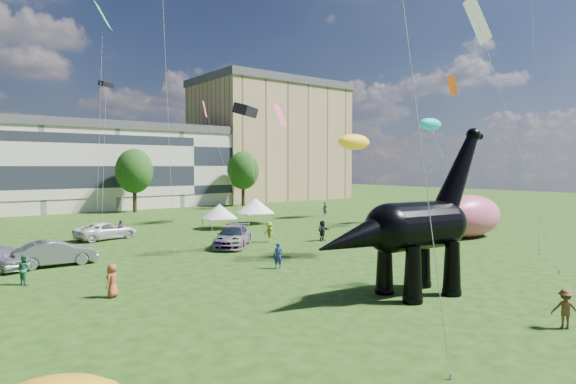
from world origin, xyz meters
TOP-DOWN VIEW (x-y plane):
  - ground at (0.00, 0.00)m, footprint 220.00×220.00m
  - apartment_block at (40.00, 65.00)m, footprint 28.00×18.00m
  - tree_mid_right at (8.00, 53.00)m, footprint 5.20×5.20m
  - tree_far_right at (26.00, 53.00)m, footprint 5.20×5.20m
  - dinosaur_sculpture at (3.20, 1.43)m, footprint 10.87×3.35m
  - car_silver at (-12.19, 20.91)m, footprint 3.22×4.90m
  - car_grey at (-9.21, 20.17)m, footprint 5.08×1.96m
  - car_white at (-3.06, 29.80)m, footprint 5.75×3.51m
  - car_dark at (3.77, 19.48)m, footprint 5.59×5.84m
  - gazebo_near at (8.48, 29.94)m, footprint 4.12×4.12m
  - gazebo_far at (13.84, 31.28)m, footprint 4.60×4.60m
  - inflatable_pink at (23.37, 10.78)m, footprint 8.06×4.49m
  - visitors at (-1.55, 15.36)m, footprint 54.82×39.07m
  - kites at (14.09, 22.22)m, footprint 66.57×46.90m

SIDE VIEW (x-z plane):
  - ground at x=0.00m, z-range 0.00..0.00m
  - car_white at x=-3.06m, z-range 0.00..1.49m
  - car_silver at x=-12.19m, z-range 0.00..1.55m
  - car_grey at x=-9.21m, z-range 0.00..1.65m
  - car_dark at x=3.77m, z-range 0.00..1.67m
  - visitors at x=-1.55m, z-range -0.08..1.80m
  - gazebo_near at x=8.48m, z-range 0.52..3.09m
  - inflatable_pink at x=23.37m, z-range 0.00..3.89m
  - gazebo_far at x=13.84m, z-range 0.58..3.47m
  - dinosaur_sculpture at x=3.20m, z-range -1.08..7.76m
  - tree_mid_right at x=8.00m, z-range 1.57..11.01m
  - tree_far_right at x=26.00m, z-range 1.57..11.01m
  - apartment_block at x=40.00m, z-range 0.00..22.00m
  - kites at x=14.09m, z-range 3.12..32.50m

